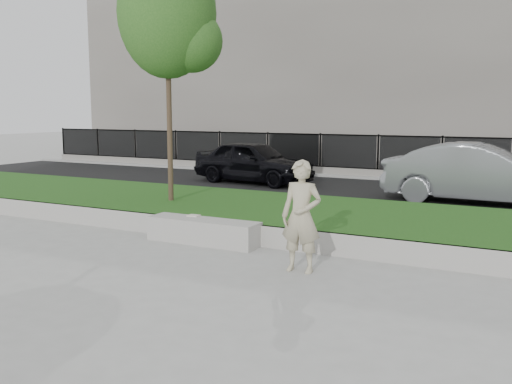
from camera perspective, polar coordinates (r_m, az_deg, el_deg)
The scene contains 13 objects.
ground at distance 9.74m, azimuth -4.10°, elevation -6.55°, with size 90.00×90.00×0.00m, color gray.
grass_bank at distance 12.28m, azimuth 3.28°, elevation -2.48°, with size 34.00×4.00×0.40m, color #0C330D.
grass_kerb at distance 10.57m, azimuth -1.13°, elevation -4.24°, with size 34.00×0.08×0.40m, color gray.
street at distance 17.41m, azimuth 10.79°, elevation -0.04°, with size 34.00×7.00×0.04m, color black.
far_pavement at distance 21.71m, azimuth 14.27°, elevation 1.57°, with size 34.00×3.00×0.12m, color gray.
iron_fence at distance 20.70m, azimuth 13.67°, elevation 2.62°, with size 32.00×0.30×1.50m.
building_facade at distance 28.55m, azimuth 18.01°, elevation 12.90°, with size 34.00×10.00×10.00m, color #68615B.
stone_bench at distance 10.74m, azimuth -5.29°, elevation -3.92°, with size 2.22×0.56×0.45m, color gray.
man at distance 8.74m, azimuth 4.55°, elevation -2.45°, with size 0.63×0.41×1.73m, color #B4AB8B.
book at distance 11.00m, azimuth -6.24°, elevation -2.36°, with size 0.23×0.16×0.03m, color beige.
young_tree at distance 13.34m, azimuth -8.49°, elevation 16.79°, with size 2.30×2.20×5.62m.
car_dark at distance 19.11m, azimuth -0.26°, elevation 3.05°, with size 1.69×4.21×1.43m, color black.
car_silver at distance 15.90m, azimuth 21.43°, elevation 1.70°, with size 1.67×4.80×1.58m, color gray.
Camera 1 is at (4.98, -8.00, 2.48)m, focal length 40.00 mm.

